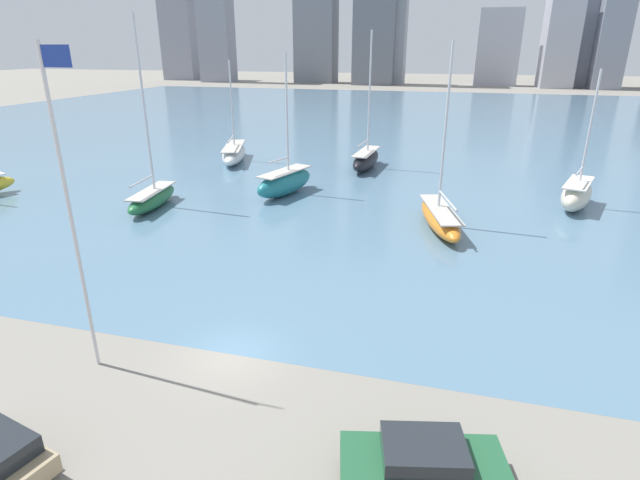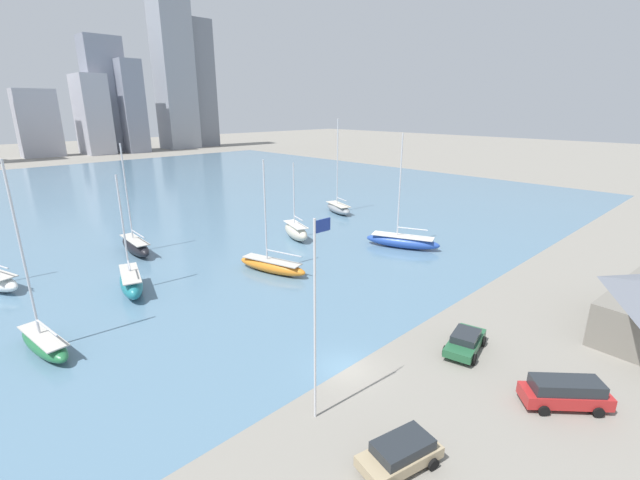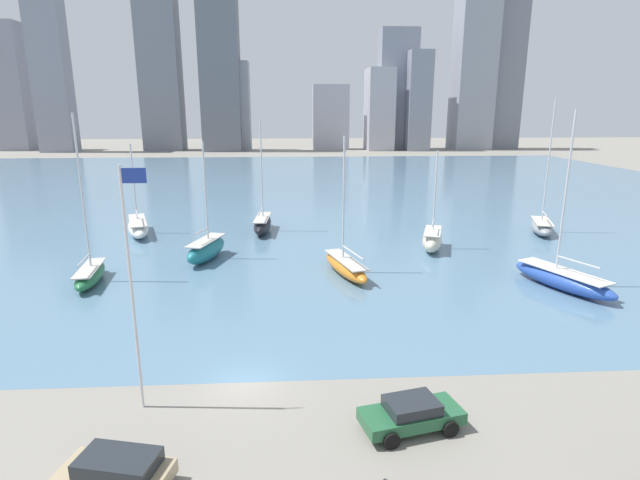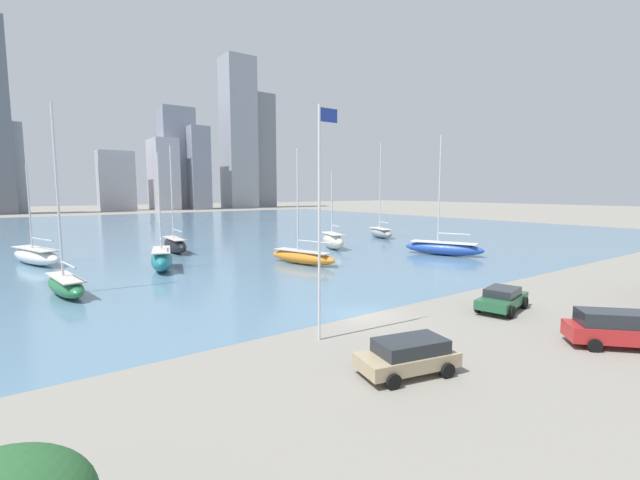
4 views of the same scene
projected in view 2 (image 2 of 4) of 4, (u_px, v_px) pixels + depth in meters
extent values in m
plane|color=gray|center=(347.00, 368.00, 30.72)|extent=(500.00, 500.00, 0.00)
cube|color=slate|center=(67.00, 209.00, 78.79)|extent=(180.00, 140.00, 0.00)
cylinder|color=silver|center=(315.00, 325.00, 24.11)|extent=(0.14, 0.14, 12.43)
cube|color=#1E3899|center=(323.00, 225.00, 22.82)|extent=(1.10, 0.03, 0.70)
cube|color=#A8A8B2|center=(38.00, 123.00, 157.71)|extent=(13.72, 8.15, 24.27)
cube|color=#A8A8B2|center=(93.00, 115.00, 167.06)|extent=(9.68, 15.70, 30.01)
cube|color=gray|center=(106.00, 96.00, 171.76)|extent=(14.16, 10.22, 44.36)
cube|color=gray|center=(131.00, 107.00, 172.30)|extent=(8.44, 10.39, 35.87)
cube|color=#8E939E|center=(173.00, 66.00, 185.07)|extent=(13.97, 13.28, 69.91)
cube|color=slate|center=(198.00, 85.00, 195.97)|extent=(14.84, 7.25, 55.40)
ellipsoid|color=black|center=(135.00, 246.00, 54.48)|extent=(2.44, 8.31, 1.91)
cube|color=#BCB7AD|center=(135.00, 240.00, 54.21)|extent=(2.00, 6.82, 0.10)
cube|color=#2D2D33|center=(136.00, 250.00, 54.64)|extent=(0.24, 1.48, 0.86)
cylinder|color=silver|center=(127.00, 192.00, 52.86)|extent=(0.18, 0.18, 11.93)
cylinder|color=silver|center=(138.00, 234.00, 52.69)|extent=(0.40, 4.48, 0.14)
ellipsoid|color=orange|center=(272.00, 266.00, 48.35)|extent=(4.23, 9.08, 1.49)
cube|color=#BCB7AD|center=(272.00, 260.00, 48.14)|extent=(3.47, 7.45, 0.10)
cube|color=#2D2D33|center=(272.00, 270.00, 48.47)|extent=(0.58, 1.59, 0.67)
cylinder|color=silver|center=(265.00, 211.00, 46.79)|extent=(0.18, 0.18, 11.16)
cylinder|color=silver|center=(284.00, 253.00, 47.00)|extent=(1.39, 4.52, 0.14)
ellipsoid|color=#1E757F|center=(131.00, 283.00, 42.97)|extent=(4.09, 7.69, 2.14)
cube|color=#BCB7AD|center=(130.00, 273.00, 42.66)|extent=(3.36, 6.31, 0.10)
cube|color=#2D2D33|center=(132.00, 288.00, 43.14)|extent=(0.53, 1.32, 0.96)
cylinder|color=silver|center=(123.00, 225.00, 41.67)|extent=(0.18, 0.18, 9.73)
cylinder|color=silver|center=(129.00, 265.00, 41.59)|extent=(0.95, 2.77, 0.14)
ellipsoid|color=gray|center=(338.00, 209.00, 75.48)|extent=(4.64, 7.67, 1.61)
cube|color=beige|center=(338.00, 204.00, 75.26)|extent=(3.81, 6.29, 0.10)
cube|color=#2D2D33|center=(338.00, 211.00, 75.62)|extent=(0.58, 1.29, 0.72)
cylinder|color=silver|center=(337.00, 162.00, 73.55)|extent=(0.18, 0.18, 14.55)
cylinder|color=silver|center=(342.00, 199.00, 73.85)|extent=(1.30, 3.41, 0.14)
ellipsoid|color=beige|center=(296.00, 232.00, 60.48)|extent=(4.03, 6.85, 2.18)
cube|color=silver|center=(296.00, 225.00, 60.17)|extent=(3.30, 5.61, 0.10)
cube|color=#2D2D33|center=(296.00, 236.00, 60.66)|extent=(0.52, 1.16, 0.98)
cylinder|color=silver|center=(294.00, 194.00, 59.31)|extent=(0.18, 0.18, 8.54)
cylinder|color=silver|center=(298.00, 218.00, 58.94)|extent=(1.10, 2.94, 0.14)
ellipsoid|color=#236B3D|center=(44.00, 344.00, 32.57)|extent=(2.78, 7.54, 1.45)
cube|color=#BCB7AD|center=(43.00, 336.00, 32.37)|extent=(2.28, 6.18, 0.10)
cube|color=#2D2D33|center=(45.00, 348.00, 32.69)|extent=(0.33, 1.34, 0.65)
cylinder|color=silver|center=(22.00, 251.00, 30.72)|extent=(0.18, 0.18, 13.18)
cylinder|color=silver|center=(47.00, 328.00, 31.23)|extent=(0.62, 3.75, 0.14)
ellipsoid|color=#284CA8|center=(402.00, 242.00, 56.91)|extent=(6.03, 10.01, 1.64)
cube|color=silver|center=(403.00, 236.00, 56.68)|extent=(4.94, 8.21, 0.10)
cube|color=#2D2D33|center=(402.00, 245.00, 57.04)|extent=(0.83, 1.70, 0.74)
cylinder|color=silver|center=(400.00, 186.00, 54.97)|extent=(0.18, 0.18, 13.26)
cylinder|color=silver|center=(412.00, 229.00, 55.87)|extent=(1.65, 3.67, 0.14)
cube|color=tan|center=(400.00, 456.00, 22.17)|extent=(4.75, 2.96, 0.62)
cube|color=#23282D|center=(403.00, 446.00, 22.07)|extent=(3.41, 2.42, 0.60)
cylinder|color=black|center=(366.00, 459.00, 22.43)|extent=(0.71, 0.42, 0.66)
cylinder|color=black|center=(433.00, 464.00, 22.09)|extent=(0.71, 0.42, 0.66)
cylinder|color=black|center=(406.00, 439.00, 23.77)|extent=(0.71, 0.42, 0.66)
cube|color=#B22323|center=(565.00, 396.00, 26.65)|extent=(4.87, 5.02, 0.80)
cube|color=#23282D|center=(567.00, 385.00, 26.41)|extent=(4.00, 4.12, 0.75)
cylinder|color=black|center=(544.00, 411.00, 25.96)|extent=(0.65, 0.66, 0.67)
cylinder|color=black|center=(531.00, 391.00, 27.72)|extent=(0.65, 0.66, 0.67)
cylinder|color=black|center=(598.00, 412.00, 25.81)|extent=(0.65, 0.66, 0.67)
cylinder|color=black|center=(582.00, 393.00, 27.57)|extent=(0.65, 0.66, 0.67)
cube|color=#235B38|center=(465.00, 342.00, 32.78)|extent=(5.18, 3.10, 0.60)
cube|color=#23282D|center=(466.00, 336.00, 32.61)|extent=(2.77, 2.30, 0.55)
cylinder|color=black|center=(474.00, 359.00, 31.13)|extent=(0.84, 0.46, 0.80)
cylinder|color=black|center=(445.00, 351.00, 32.20)|extent=(0.84, 0.46, 0.80)
cylinder|color=black|center=(483.00, 341.00, 33.54)|extent=(0.84, 0.46, 0.80)
cylinder|color=black|center=(457.00, 334.00, 34.61)|extent=(0.84, 0.46, 0.80)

